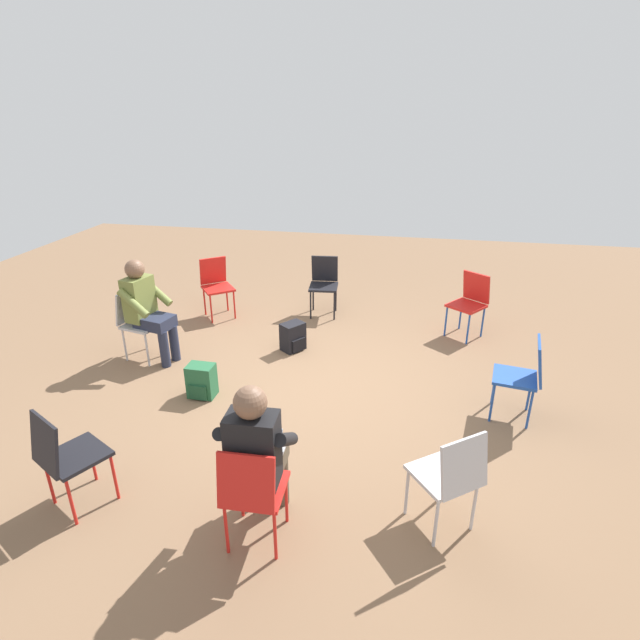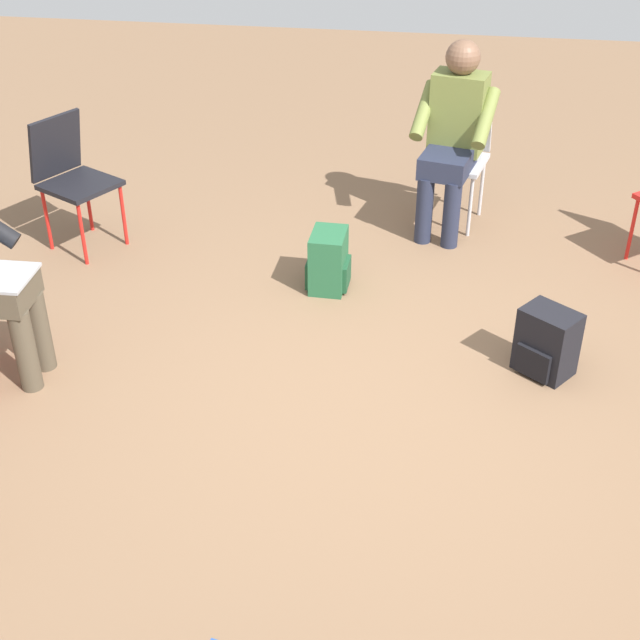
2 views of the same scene
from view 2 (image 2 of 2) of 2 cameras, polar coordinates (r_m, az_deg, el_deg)
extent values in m
plane|color=brown|center=(4.44, 3.27, -5.43)|extent=(14.00, 14.00, 0.00)
cylinder|color=red|center=(4.94, -19.13, -0.14)|extent=(0.02, 0.02, 0.42)
cube|color=black|center=(5.86, -15.09, 8.35)|extent=(0.54, 0.54, 0.03)
cylinder|color=red|center=(5.93, -12.47, 6.59)|extent=(0.02, 0.02, 0.42)
cylinder|color=red|center=(5.74, -14.96, 5.34)|extent=(0.02, 0.02, 0.42)
cylinder|color=red|center=(6.17, -14.61, 7.35)|extent=(0.02, 0.02, 0.42)
cylinder|color=red|center=(5.99, -17.07, 6.17)|extent=(0.02, 0.02, 0.42)
cube|color=black|center=(5.92, -16.58, 10.64)|extent=(0.38, 0.26, 0.40)
cube|color=#B7B7BC|center=(6.07, 8.57, 9.98)|extent=(0.48, 0.48, 0.03)
cylinder|color=#B7B7BC|center=(5.98, 9.58, 7.15)|extent=(0.02, 0.02, 0.42)
cylinder|color=#B7B7BC|center=(6.05, 6.43, 7.71)|extent=(0.02, 0.02, 0.42)
cylinder|color=#B7B7BC|center=(6.28, 10.30, 8.37)|extent=(0.02, 0.02, 0.42)
cylinder|color=#B7B7BC|center=(6.35, 7.29, 8.90)|extent=(0.02, 0.02, 0.42)
cube|color=#B7B7BC|center=(6.17, 9.18, 12.44)|extent=(0.17, 0.39, 0.40)
cylinder|color=red|center=(5.94, 19.34, 5.51)|extent=(0.02, 0.02, 0.42)
cylinder|color=#4C4233|center=(4.79, -17.52, -0.66)|extent=(0.11, 0.11, 0.45)
cylinder|color=#4C4233|center=(4.66, -18.34, -1.86)|extent=(0.11, 0.11, 0.45)
cube|color=#9EA0A5|center=(4.57, -19.33, 2.59)|extent=(0.31, 0.23, 0.02)
cylinder|color=#23283D|center=(5.82, 8.40, 6.70)|extent=(0.11, 0.11, 0.45)
cylinder|color=#23283D|center=(5.86, 6.69, 7.01)|extent=(0.11, 0.11, 0.45)
cube|color=#23283D|center=(5.87, 8.18, 10.01)|extent=(0.48, 0.39, 0.14)
cube|color=olive|center=(5.95, 8.84, 12.96)|extent=(0.29, 0.38, 0.52)
sphere|color=brown|center=(5.85, 9.14, 16.27)|extent=(0.22, 0.22, 0.22)
cylinder|color=olive|center=(5.82, 10.57, 12.59)|extent=(0.41, 0.18, 0.31)
cylinder|color=olive|center=(5.90, 6.69, 13.19)|extent=(0.41, 0.18, 0.31)
cube|color=black|center=(4.71, 14.33, -1.36)|extent=(0.33, 0.34, 0.36)
cube|color=black|center=(4.76, 14.20, -2.17)|extent=(0.32, 0.31, 0.16)
cube|color=#235B38|center=(5.31, 0.54, 3.83)|extent=(0.28, 0.21, 0.36)
cube|color=#1C492C|center=(5.35, 0.53, 3.07)|extent=(0.20, 0.25, 0.16)
camera|label=1|loc=(5.52, -59.19, 19.59)|focal=28.00mm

